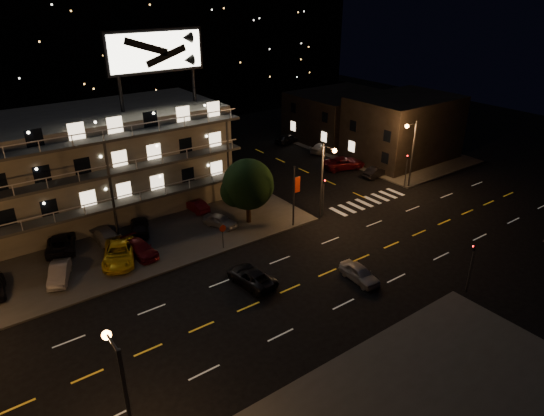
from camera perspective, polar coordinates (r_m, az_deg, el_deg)
ground at (r=40.21m, az=4.41°, el=-8.50°), size 140.00×140.00×0.00m
curb_nw at (r=50.90m, az=-23.25°, el=-2.90°), size 44.00×24.00×0.15m
curb_ne at (r=72.49m, az=12.34°, el=6.67°), size 16.00×24.00×0.15m
motel at (r=53.25m, az=-21.10°, el=4.89°), size 28.00×13.80×18.10m
side_bldg_front at (r=68.86m, az=15.13°, el=9.06°), size 14.06×10.00×8.50m
side_bldg_back at (r=76.81m, az=8.10°, el=10.69°), size 14.06×12.00×7.00m
hill_backdrop at (r=95.90m, az=-27.43°, el=16.00°), size 120.00×25.00×24.00m
streetlight_nc at (r=48.32m, az=6.20°, el=4.01°), size 0.44×1.92×8.00m
streetlight_ne at (r=58.17m, az=16.06°, el=6.82°), size 1.92×0.44×8.00m
streetlight_s at (r=24.66m, az=-16.98°, el=-20.52°), size 0.44×1.92×8.00m
signal_nw at (r=49.91m, az=6.08°, el=1.75°), size 0.20×0.27×4.60m
signal_sw at (r=40.45m, az=22.42°, el=-6.04°), size 0.20×0.27×4.60m
signal_ne at (r=58.93m, az=15.55°, el=4.65°), size 0.27×0.20×4.60m
banner_north at (r=47.14m, az=2.65°, el=1.57°), size 0.83×0.16×6.40m
stop_sign at (r=43.86m, az=-5.81°, el=-2.91°), size 0.91×0.11×2.61m
tree at (r=47.52m, az=-2.89°, el=2.62°), size 5.26×5.06×6.62m
lot_car_1 at (r=43.13m, az=-23.77°, el=-7.02°), size 2.80×4.22×1.31m
lot_car_2 at (r=44.07m, az=-17.56°, el=-5.08°), size 4.58×6.11×1.54m
lot_car_3 at (r=44.58m, az=-15.27°, el=-4.61°), size 2.29×4.56×1.27m
lot_car_4 at (r=48.21m, az=-6.11°, el=-1.49°), size 2.73×3.87×1.22m
lot_car_6 at (r=47.87m, az=-23.60°, el=-3.65°), size 3.88×5.77×1.47m
lot_car_7 at (r=47.99m, az=-19.11°, el=-2.90°), size 2.05×4.60×1.31m
lot_car_8 at (r=48.30m, az=-15.35°, el=-2.09°), size 3.14×4.60×1.46m
lot_car_9 at (r=51.90m, az=-8.98°, el=0.33°), size 1.61×3.80×1.22m
side_car_0 at (r=62.17m, az=12.12°, el=4.17°), size 3.99×1.77×1.27m
side_car_1 at (r=64.21m, az=8.45°, el=5.27°), size 6.06×4.09×1.54m
side_car_2 at (r=70.39m, az=5.81°, el=7.07°), size 4.80×3.36×1.29m
side_car_3 at (r=74.08m, az=1.85°, el=8.16°), size 4.42×2.22×1.44m
road_car_east at (r=40.42m, az=10.26°, el=-7.56°), size 1.84×3.96×1.31m
road_car_west at (r=39.42m, az=-2.48°, el=-8.06°), size 2.62×4.87×1.30m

